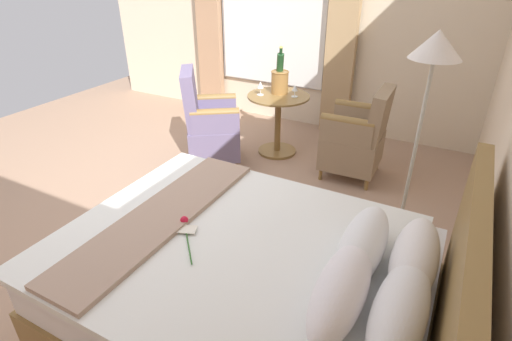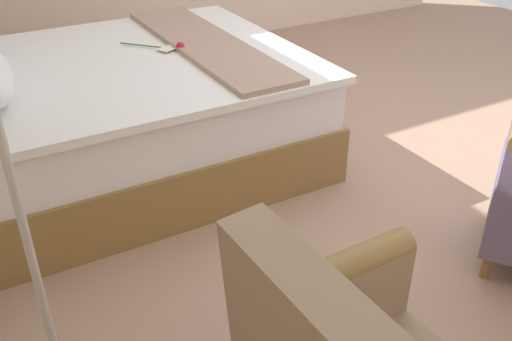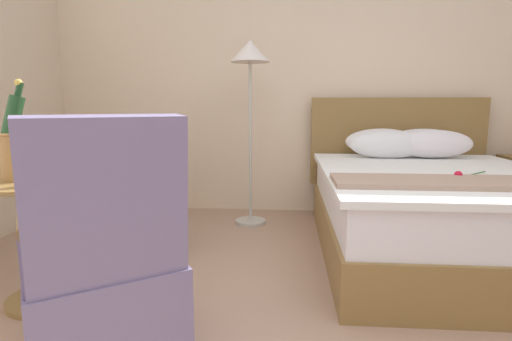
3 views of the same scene
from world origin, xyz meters
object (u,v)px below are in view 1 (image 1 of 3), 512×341
Objects in this scene: bed at (256,287)px; wine_glass_near_bucket at (260,86)px; floor_lamp_brass at (431,72)px; champagne_bucket at (280,79)px; side_table_round at (278,119)px; armchair_by_window at (357,138)px; wine_glass_near_edge at (295,89)px; armchair_facing_bed at (209,126)px.

bed reaches higher than wine_glass_near_bucket.
floor_lamp_brass reaches higher than bed.
side_table_round is at bearing 18.66° from champagne_bucket.
bed is 2.26× the size of armchair_by_window.
side_table_round is (-2.36, -0.98, 0.05)m from bed.
champagne_bucket is 3.47× the size of wine_glass_near_bucket.
wine_glass_near_edge is (-1.01, -1.39, -0.58)m from floor_lamp_brass.
wine_glass_near_edge is 0.13× the size of armchair_facing_bed.
floor_lamp_brass reaches higher than armchair_facing_bed.
champagne_bucket is 3.91× the size of wine_glass_near_edge.
armchair_facing_bed is (0.47, -1.48, 0.02)m from armchair_by_window.
wine_glass_near_edge is at bearing 131.34° from armchair_facing_bed.
floor_lamp_brass reaches higher than side_table_round.
floor_lamp_brass reaches higher than armchair_by_window.
armchair_by_window is at bearing 87.78° from wine_glass_near_bucket.
bed is 16.13× the size of wine_glass_near_edge.
armchair_by_window is (-2.23, -0.04, 0.06)m from bed.
armchair_by_window reaches higher than wine_glass_near_bucket.
wine_glass_near_edge is at bearing -125.99° from floor_lamp_brass.
wine_glass_near_edge reaches higher than side_table_round.
side_table_round is 0.80m from armchair_facing_bed.
armchair_by_window is (0.21, 0.97, -0.43)m from champagne_bucket.
wine_glass_near_edge is at bearing -161.34° from bed.
bed is 2.23m from armchair_by_window.
armchair_by_window is at bearing 107.50° from armchair_facing_bed.
champagne_bucket is 0.55× the size of armchair_by_window.
wine_glass_near_bucket is at bearing -42.55° from champagne_bucket.
armchair_by_window is at bearing -143.78° from floor_lamp_brass.
bed reaches higher than wine_glass_near_edge.
side_table_round is 4.62× the size of wine_glass_near_bucket.
champagne_bucket is 0.94m from armchair_facing_bed.
floor_lamp_brass is 1.57× the size of armchair_facing_bed.
wine_glass_near_edge is at bearing 76.22° from champagne_bucket.
armchair_facing_bed is (0.59, -0.54, 0.03)m from side_table_round.
champagne_bucket is 0.23m from wine_glass_near_bucket.
side_table_round is 0.73× the size of armchair_by_window.
bed is 1.31× the size of floor_lamp_brass.
side_table_round is 5.22× the size of wine_glass_near_edge.
wine_glass_near_bucket is (0.17, -0.15, -0.06)m from champagne_bucket.
armchair_by_window is at bearing 78.24° from wine_glass_near_edge.
armchair_facing_bed is (-0.38, -2.10, -0.92)m from floor_lamp_brass.
champagne_bucket is 0.50× the size of armchair_facing_bed.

